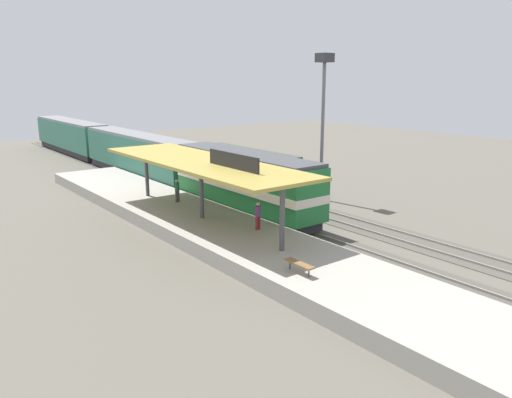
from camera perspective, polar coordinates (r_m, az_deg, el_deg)
The scene contains 13 objects.
ground_plane at distance 36.75m, azimuth 2.63°, elevation -1.79°, with size 120.00×120.00×0.00m, color #5B564C.
track_near at distance 35.53m, azimuth 0.17°, elevation -2.27°, with size 3.20×110.00×0.16m.
track_far at distance 38.43m, azimuth 5.59°, elevation -1.10°, with size 3.20×110.00×0.16m.
platform at distance 32.90m, azimuth -6.17°, elevation -2.91°, with size 6.00×44.00×0.90m, color #9E998E.
station_canopy at distance 31.89m, azimuth -6.27°, elevation 4.10°, with size 5.20×18.00×4.70m.
platform_bench at distance 23.55m, azimuth 4.99°, elevation -7.44°, with size 0.44×1.70×0.50m.
locomotive at distance 36.19m, azimuth -1.38°, elevation 1.90°, with size 2.93×14.43×4.44m.
passenger_carriage_front at distance 51.59m, azimuth -13.38°, elevation 4.99°, with size 2.90×20.00×4.24m.
passenger_carriage_rear at distance 70.92m, azimuth -20.48°, elevation 6.79°, with size 2.90×20.00×4.24m.
freight_car at distance 43.72m, azimuth -1.22°, elevation 3.38°, with size 2.80×12.00×3.54m.
light_mast at distance 40.50m, azimuth 7.75°, elevation 11.59°, with size 1.10×1.10×11.70m.
person_waiting at distance 29.83m, azimuth 0.22°, elevation -1.77°, with size 0.34×0.34×1.71m.
person_walking at distance 36.95m, azimuth -9.03°, elevation 1.10°, with size 0.34×0.34×1.71m.
Camera 1 is at (-21.00, -26.93, 9.83)m, focal length 34.88 mm.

